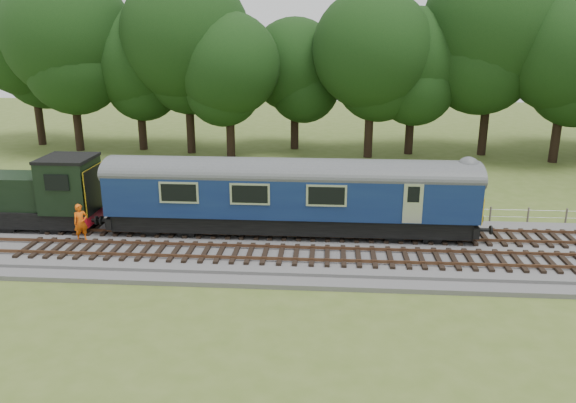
{
  "coord_description": "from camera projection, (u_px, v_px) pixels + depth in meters",
  "views": [
    {
      "loc": [
        -2.85,
        -25.13,
        10.14
      ],
      "look_at": [
        -4.8,
        1.4,
        2.0
      ],
      "focal_mm": 35.0,
      "sensor_mm": 36.0,
      "label": 1
    }
  ],
  "objects": [
    {
      "name": "worker",
      "position": [
        81.0,
        223.0,
        26.99
      ],
      "size": [
        0.8,
        0.77,
        1.84
      ],
      "primitive_type": "imported",
      "rotation": [
        0.0,
        0.0,
        0.7
      ],
      "color": "#F95E0D",
      "rests_on": "ballast"
    },
    {
      "name": "shunter_loco",
      "position": [
        20.0,
        196.0,
        28.8
      ],
      "size": [
        8.91,
        2.6,
        3.38
      ],
      "color": "black",
      "rests_on": "ground"
    },
    {
      "name": "track_south",
      "position": [
        390.0,
        257.0,
        25.09
      ],
      "size": [
        67.2,
        2.4,
        0.21
      ],
      "color": "black",
      "rests_on": "ballast"
    },
    {
      "name": "track_north",
      "position": [
        384.0,
        234.0,
        27.95
      ],
      "size": [
        67.2,
        2.4,
        0.21
      ],
      "color": "black",
      "rests_on": "ballast"
    },
    {
      "name": "ground",
      "position": [
        386.0,
        252.0,
        26.74
      ],
      "size": [
        120.0,
        120.0,
        0.0
      ],
      "primitive_type": "plane",
      "color": "#4F6525",
      "rests_on": "ground"
    },
    {
      "name": "dmu_railcar",
      "position": [
        290.0,
        190.0,
        27.64
      ],
      "size": [
        18.05,
        2.86,
        3.88
      ],
      "color": "black",
      "rests_on": "ground"
    },
    {
      "name": "ballast",
      "position": [
        386.0,
        249.0,
        26.69
      ],
      "size": [
        70.0,
        7.0,
        0.35
      ],
      "primitive_type": "cube",
      "color": "#4C4C4F",
      "rests_on": "ground"
    },
    {
      "name": "tree_line",
      "position": [
        362.0,
        155.0,
        47.72
      ],
      "size": [
        70.0,
        8.0,
        18.0
      ],
      "primitive_type": null,
      "color": "black",
      "rests_on": "ground"
    },
    {
      "name": "fence",
      "position": [
        378.0,
        222.0,
        31.03
      ],
      "size": [
        64.0,
        0.12,
        1.0
      ],
      "primitive_type": null,
      "color": "#6B6054",
      "rests_on": "ground"
    }
  ]
}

